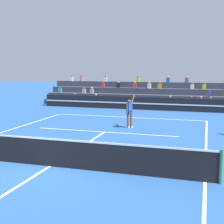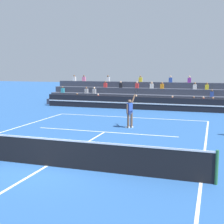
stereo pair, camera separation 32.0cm
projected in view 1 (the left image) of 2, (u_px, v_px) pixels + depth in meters
The scene contains 6 objects.
ground_plane at pixel (50, 166), 11.50m from camera, with size 120.00×120.00×0.00m, color #285699.
court_lines at pixel (50, 166), 11.50m from camera, with size 11.10×23.90×0.01m.
tennis_net at pixel (50, 152), 11.43m from camera, with size 12.00×0.10×1.10m.
sponsor_banner_wall at pixel (141, 103), 26.86m from camera, with size 18.00×0.26×1.10m.
bleacher_stand at pixel (148, 97), 29.82m from camera, with size 19.63×3.80×2.83m.
tennis_player at pixel (130, 112), 18.73m from camera, with size 0.57×1.08×2.43m.
Camera 1 is at (5.44, -9.94, 3.62)m, focal length 50.00 mm.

